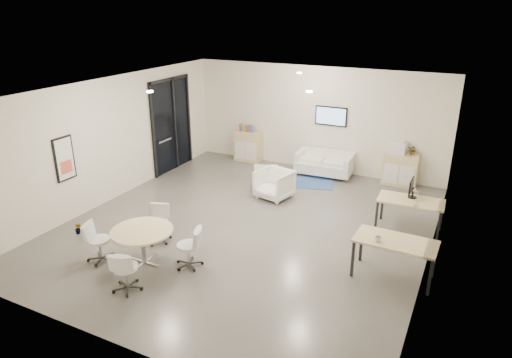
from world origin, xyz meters
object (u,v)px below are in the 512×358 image
Objects in this scene: sideboard_left at (248,146)px; sideboard_right at (400,169)px; desk_rear at (411,203)px; loveseat at (324,164)px; armchair_left at (265,177)px; armchair_right at (274,183)px; desk_front at (395,244)px; round_table at (142,234)px.

sideboard_right is (4.91, -0.00, -0.02)m from sideboard_left.
sideboard_right is 0.64× the size of desk_rear.
sideboard_right is at bearing 1.30° from loveseat.
sideboard_left reaches higher than sideboard_right.
armchair_right reaches higher than armchair_left.
sideboard_left is 2.57m from armchair_left.
desk_front is 4.89m from round_table.
armchair_left is (-1.12, -1.85, 0.01)m from loveseat.
desk_rear is 2.15m from desk_front.
desk_rear is at bearing 7.27° from armchair_right.
loveseat is 3.94m from desk_rear.
desk_rear is at bearing -26.55° from sideboard_left.
sideboard_right is at bearing 101.84° from desk_rear.
sideboard_left is 1.15× the size of armchair_right.
sideboard_right is 3.77m from armchair_right.
desk_rear is at bearing 40.62° from round_table.
loveseat is (-2.21, -0.17, -0.13)m from sideboard_right.
sideboard_left is at bearing 140.47° from desk_front.
sideboard_left is 6.27m from desk_rear.
armchair_right is 0.57× the size of desk_front.
armchair_right reaches higher than round_table.
loveseat is 6.71m from round_table.
armchair_right is at bearing -138.94° from sideboard_right.
round_table is at bearing -90.51° from armchair_right.
desk_rear reaches higher than armchair_left.
armchair_right is 4.31m from round_table.
sideboard_left is 0.65× the size of desk_front.
sideboard_right is at bearing 100.31° from desk_front.
loveseat is 2.17m from armchair_left.
round_table is (-4.51, -3.87, -0.02)m from desk_rear.
round_table is at bearing -157.71° from desk_front.
round_table is at bearing -119.74° from sideboard_right.
loveseat is (2.70, -0.17, -0.15)m from sideboard_left.
armchair_right is 3.57m from desk_rear.
desk_rear is 1.20× the size of round_table.
desk_front is at bearing -90.71° from desk_rear.
round_table is (-3.81, -6.67, 0.19)m from sideboard_right.
desk_rear is at bearing -45.22° from loveseat.
sideboard_left is at bearing 99.32° from round_table.
sideboard_left is at bearing -164.51° from armchair_left.
armchair_left is 4.69m from round_table.
desk_rear is (2.91, -2.63, 0.34)m from loveseat.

